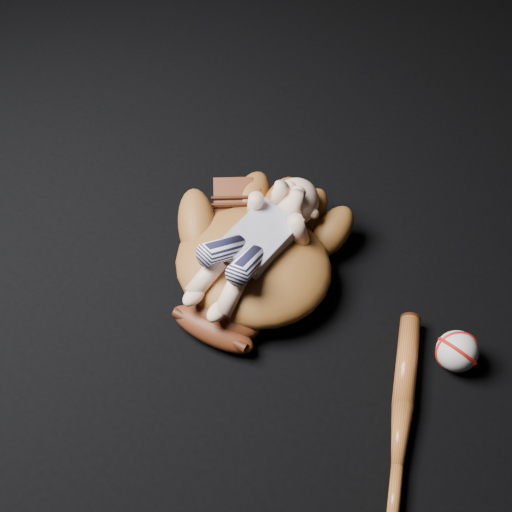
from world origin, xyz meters
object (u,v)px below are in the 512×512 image
at_px(baseball_glove, 253,259).
at_px(newborn_baby, 251,244).
at_px(baseball, 457,351).
at_px(baseball_bat, 402,418).

bearing_deg(baseball_glove, newborn_baby, -104.71).
xyz_separation_m(baseball_glove, newborn_baby, (-0.00, -0.01, 0.06)).
height_order(newborn_baby, baseball, newborn_baby).
xyz_separation_m(newborn_baby, baseball_bat, (0.40, -0.18, -0.11)).
distance_m(newborn_baby, baseball_bat, 0.45).
relative_size(baseball_bat, baseball, 5.42).
bearing_deg(baseball, newborn_baby, 178.98).
bearing_deg(baseball_bat, baseball, 71.58).
height_order(baseball_glove, baseball, baseball_glove).
height_order(newborn_baby, baseball_bat, newborn_baby).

